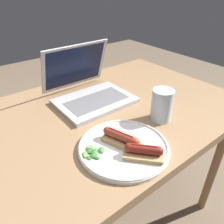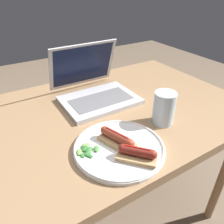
{
  "view_description": "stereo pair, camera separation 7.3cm",
  "coord_description": "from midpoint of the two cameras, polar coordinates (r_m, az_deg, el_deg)",
  "views": [
    {
      "loc": [
        -0.32,
        -0.61,
        1.19
      ],
      "look_at": [
        0.08,
        -0.1,
        0.78
      ],
      "focal_mm": 35.0,
      "sensor_mm": 36.0,
      "label": 1
    },
    {
      "loc": [
        -0.26,
        -0.65,
        1.19
      ],
      "look_at": [
        0.08,
        -0.1,
        0.78
      ],
      "focal_mm": 35.0,
      "sensor_mm": 36.0,
      "label": 2
    }
  ],
  "objects": [
    {
      "name": "plate",
      "position": [
        0.69,
        -0.02,
        -9.18
      ],
      "size": [
        0.29,
        0.29,
        0.02
      ],
      "color": "white",
      "rests_on": "desk"
    },
    {
      "name": "sausage_toast_left",
      "position": [
        0.69,
        -0.74,
        -6.96
      ],
      "size": [
        0.09,
        0.13,
        0.04
      ],
      "rotation": [
        0.0,
        0.0,
        1.89
      ],
      "color": "tan",
      "rests_on": "plate"
    },
    {
      "name": "sausage_toast_middle",
      "position": [
        0.65,
        5.0,
        -10.38
      ],
      "size": [
        0.12,
        0.13,
        0.04
      ],
      "rotation": [
        0.0,
        0.0,
        2.29
      ],
      "color": "tan",
      "rests_on": "plate"
    },
    {
      "name": "drinking_glass",
      "position": [
        0.81,
        10.37,
        1.7
      ],
      "size": [
        0.08,
        0.08,
        0.12
      ],
      "color": "silver",
      "rests_on": "desk"
    },
    {
      "name": "laptop",
      "position": [
        0.96,
        -8.23,
        5.5
      ],
      "size": [
        0.31,
        0.3,
        0.22
      ],
      "color": "#B7B7BC",
      "rests_on": "desk"
    },
    {
      "name": "desk",
      "position": [
        0.87,
        -10.84,
        -5.51
      ],
      "size": [
        1.38,
        0.75,
        0.72
      ],
      "color": "#93704C",
      "rests_on": "ground_plane"
    },
    {
      "name": "salad_pile",
      "position": [
        0.67,
        -8.34,
        -10.33
      ],
      "size": [
        0.08,
        0.07,
        0.01
      ],
      "color": "#387A33",
      "rests_on": "plate"
    }
  ]
}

